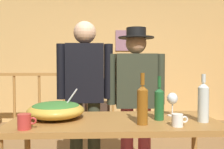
% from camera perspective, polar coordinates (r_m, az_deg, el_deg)
% --- Properties ---
extents(back_wall, '(5.78, 0.10, 2.59)m').
position_cam_1_polar(back_wall, '(5.33, 0.59, 3.34)').
color(back_wall, tan).
rests_on(back_wall, ground_plane).
extents(framed_picture, '(0.42, 0.03, 0.43)m').
position_cam_1_polar(framed_picture, '(5.31, 3.08, 7.70)').
color(framed_picture, '#885E6E').
extents(stair_railing, '(3.50, 0.10, 1.10)m').
position_cam_1_polar(stair_railing, '(4.43, -4.87, -4.55)').
color(stair_railing, '#9E6B33').
rests_on(stair_railing, ground_plane).
extents(tv_console, '(0.90, 0.40, 0.45)m').
position_cam_1_polar(tv_console, '(5.07, -5.68, -8.81)').
color(tv_console, '#38281E').
rests_on(tv_console, ground_plane).
extents(flat_screen_tv, '(0.68, 0.12, 0.48)m').
position_cam_1_polar(flat_screen_tv, '(4.97, -5.73, -3.16)').
color(flat_screen_tv, black).
rests_on(flat_screen_tv, tv_console).
extents(serving_table, '(1.55, 0.68, 0.78)m').
position_cam_1_polar(serving_table, '(1.95, 0.44, -12.49)').
color(serving_table, '#9E6B33').
rests_on(serving_table, ground_plane).
extents(salad_bowl, '(0.44, 0.44, 0.23)m').
position_cam_1_polar(salad_bowl, '(2.00, -12.58, -7.72)').
color(salad_bowl, gold).
rests_on(salad_bowl, serving_table).
extents(wine_glass, '(0.09, 0.09, 0.19)m').
position_cam_1_polar(wine_glass, '(2.12, 13.53, -5.51)').
color(wine_glass, silver).
rests_on(wine_glass, serving_table).
extents(wine_bottle_green, '(0.07, 0.07, 0.33)m').
position_cam_1_polar(wine_bottle_green, '(1.94, 10.65, -6.30)').
color(wine_bottle_green, '#1E5628').
rests_on(wine_bottle_green, serving_table).
extents(wine_bottle_clear, '(0.08, 0.08, 0.35)m').
position_cam_1_polar(wine_bottle_clear, '(1.96, 19.98, -5.78)').
color(wine_bottle_clear, silver).
rests_on(wine_bottle_clear, serving_table).
extents(wine_bottle_amber, '(0.08, 0.08, 0.36)m').
position_cam_1_polar(wine_bottle_amber, '(1.78, 6.96, -6.59)').
color(wine_bottle_amber, brown).
rests_on(wine_bottle_amber, serving_table).
extents(mug_red, '(0.12, 0.09, 0.10)m').
position_cam_1_polar(mug_red, '(1.75, -19.19, -10.05)').
color(mug_red, '#B7332D').
rests_on(mug_red, serving_table).
extents(mug_white, '(0.11, 0.08, 0.08)m').
position_cam_1_polar(mug_white, '(1.79, 14.67, -9.97)').
color(mug_white, white).
rests_on(mug_white, serving_table).
extents(person_standing_left, '(0.57, 0.23, 1.64)m').
position_cam_1_polar(person_standing_left, '(2.57, -6.14, -3.03)').
color(person_standing_left, '#2D3323').
rests_on(person_standing_left, ground_plane).
extents(person_standing_right, '(0.59, 0.36, 1.57)m').
position_cam_1_polar(person_standing_right, '(2.59, 5.44, -3.79)').
color(person_standing_right, '#9E3842').
rests_on(person_standing_right, ground_plane).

